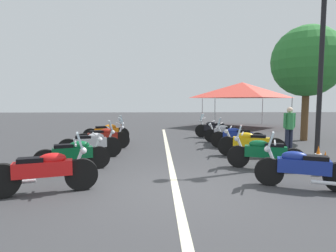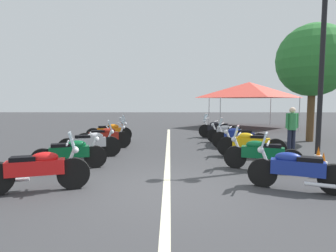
# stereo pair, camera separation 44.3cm
# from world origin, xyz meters

# --- Properties ---
(ground_plane) EXTENTS (80.00, 80.00, 0.00)m
(ground_plane) POSITION_xyz_m (0.00, 0.00, 0.00)
(ground_plane) COLOR #38383A
(lane_centre_stripe) EXTENTS (16.55, 0.16, 0.01)m
(lane_centre_stripe) POSITION_xyz_m (4.09, 0.00, 0.00)
(lane_centre_stripe) COLOR beige
(lane_centre_stripe) RESTS_ON ground_plane
(motorcycle_left_row_0) EXTENTS (0.87, 2.08, 1.23)m
(motorcycle_left_row_0) POSITION_xyz_m (-0.14, 2.66, 0.48)
(motorcycle_left_row_0) COLOR black
(motorcycle_left_row_0) RESTS_ON ground_plane
(motorcycle_left_row_1) EXTENTS (0.90, 1.91, 0.99)m
(motorcycle_left_row_1) POSITION_xyz_m (1.71, 2.65, 0.45)
(motorcycle_left_row_1) COLOR black
(motorcycle_left_row_1) RESTS_ON ground_plane
(motorcycle_left_row_2) EXTENTS (0.85, 1.99, 1.23)m
(motorcycle_left_row_2) POSITION_xyz_m (3.33, 2.56, 0.48)
(motorcycle_left_row_2) COLOR black
(motorcycle_left_row_2) RESTS_ON ground_plane
(motorcycle_left_row_3) EXTENTS (1.00, 2.01, 1.22)m
(motorcycle_left_row_3) POSITION_xyz_m (4.94, 2.47, 0.48)
(motorcycle_left_row_3) COLOR black
(motorcycle_left_row_3) RESTS_ON ground_plane
(motorcycle_left_row_4) EXTENTS (0.92, 1.99, 1.23)m
(motorcycle_left_row_4) POSITION_xyz_m (6.68, 2.66, 0.48)
(motorcycle_left_row_4) COLOR black
(motorcycle_left_row_4) RESTS_ON ground_plane
(motorcycle_right_row_0) EXTENTS (0.99, 1.89, 1.20)m
(motorcycle_right_row_0) POSITION_xyz_m (-0.01, -2.70, 0.46)
(motorcycle_right_row_0) COLOR black
(motorcycle_right_row_0) RESTS_ON ground_plane
(motorcycle_right_row_1) EXTENTS (0.96, 1.98, 1.20)m
(motorcycle_right_row_1) POSITION_xyz_m (1.70, -2.55, 0.46)
(motorcycle_right_row_1) COLOR black
(motorcycle_right_row_1) RESTS_ON ground_plane
(motorcycle_right_row_2) EXTENTS (0.95, 2.14, 1.01)m
(motorcycle_right_row_2) POSITION_xyz_m (3.36, -2.73, 0.47)
(motorcycle_right_row_2) COLOR black
(motorcycle_right_row_2) RESTS_ON ground_plane
(motorcycle_right_row_3) EXTENTS (0.97, 2.07, 1.22)m
(motorcycle_right_row_3) POSITION_xyz_m (4.97, -2.74, 0.47)
(motorcycle_right_row_3) COLOR black
(motorcycle_right_row_3) RESTS_ON ground_plane
(motorcycle_right_row_4) EXTENTS (1.00, 1.92, 0.98)m
(motorcycle_right_row_4) POSITION_xyz_m (6.49, -2.69, 0.45)
(motorcycle_right_row_4) COLOR black
(motorcycle_right_row_4) RESTS_ON ground_plane
(motorcycle_right_row_5) EXTENTS (1.05, 1.90, 1.22)m
(motorcycle_right_row_5) POSITION_xyz_m (8.13, -2.48, 0.48)
(motorcycle_right_row_5) COLOR black
(motorcycle_right_row_5) RESTS_ON ground_plane
(street_lamp_twin_globe) EXTENTS (0.32, 1.22, 5.45)m
(street_lamp_twin_globe) POSITION_xyz_m (2.32, -4.40, 3.67)
(street_lamp_twin_globe) COLOR black
(street_lamp_twin_globe) RESTS_ON ground_plane
(traffic_cone_0) EXTENTS (0.36, 0.36, 0.61)m
(traffic_cone_0) POSITION_xyz_m (1.91, -4.20, 0.29)
(traffic_cone_0) COLOR orange
(traffic_cone_0) RESTS_ON ground_plane
(traffic_cone_2) EXTENTS (0.36, 0.36, 0.61)m
(traffic_cone_2) POSITION_xyz_m (1.07, -3.88, 0.29)
(traffic_cone_2) COLOR orange
(traffic_cone_2) RESTS_ON ground_plane
(bystander_1) EXTENTS (0.32, 0.51, 1.65)m
(bystander_1) POSITION_xyz_m (4.44, -4.56, 0.96)
(bystander_1) COLOR #1E2338
(bystander_1) RESTS_ON ground_plane
(roadside_tree_0) EXTENTS (3.27, 3.27, 5.36)m
(roadside_tree_0) POSITION_xyz_m (7.10, -6.59, 3.70)
(roadside_tree_0) COLOR brown
(roadside_tree_0) RESTS_ON ground_plane
(event_tent) EXTENTS (5.44, 5.44, 3.20)m
(event_tent) POSITION_xyz_m (13.89, -5.65, 2.65)
(event_tent) COLOR #E54C3F
(event_tent) RESTS_ON ground_plane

